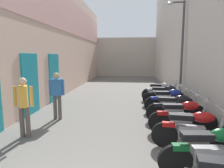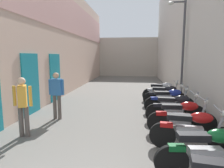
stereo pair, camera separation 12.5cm
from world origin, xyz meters
name	(u,v)px [view 2 (the right image)]	position (x,y,z in m)	size (l,w,h in m)	color
ground_plane	(118,102)	(0.00, 7.78, 0.00)	(35.56, 35.56, 0.00)	#66635E
building_left	(64,38)	(-3.19, 9.72, 3.09)	(0.45, 19.56, 6.15)	beige
building_right	(183,25)	(3.20, 9.78, 3.69)	(0.45, 19.56, 7.38)	beige
building_far_end	(128,57)	(0.00, 20.56, 2.00)	(9.00, 2.00, 4.00)	beige
motorcycle_second	(209,151)	(2.06, 2.25, 0.50)	(1.85, 0.58, 1.04)	black
motorcycle_third	(192,129)	(2.06, 3.27, 0.50)	(1.85, 0.58, 1.04)	black
motorcycle_fourth	(182,116)	(2.06, 4.25, 0.50)	(1.85, 0.58, 1.04)	black
motorcycle_fifth	(176,108)	(2.06, 5.11, 0.50)	(1.85, 0.58, 1.04)	black
motorcycle_sixth	(170,100)	(2.06, 6.22, 0.50)	(1.85, 0.58, 1.04)	black
motorcycle_seventh	(166,95)	(2.06, 7.13, 0.50)	(1.85, 0.58, 1.04)	black
motorcycle_eighth	(163,91)	(2.06, 8.06, 0.50)	(1.85, 0.58, 1.04)	black
pedestrian_mid_alley	(23,103)	(-2.08, 3.57, 0.92)	(0.52, 0.39, 1.57)	#564C47
pedestrian_further_down	(57,92)	(-1.80, 5.09, 0.92)	(0.52, 0.23, 1.57)	#564C47
street_lamp	(181,44)	(2.76, 7.98, 2.62)	(0.79, 0.18, 4.45)	#47474C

